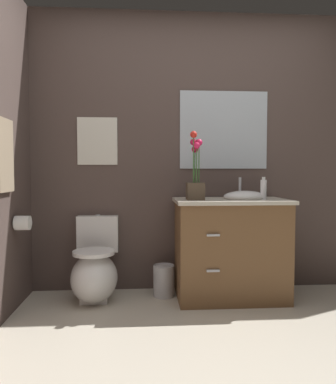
# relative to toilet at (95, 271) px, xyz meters

# --- Properties ---
(ground_plane) EXTENTS (9.73, 9.73, 0.00)m
(ground_plane) POSITION_rel_toilet_xyz_m (0.87, -1.20, -0.24)
(ground_plane) COLOR beige
(wall_back) EXTENTS (4.54, 0.05, 2.50)m
(wall_back) POSITION_rel_toilet_xyz_m (1.07, 0.30, 1.01)
(wall_back) COLOR #4C3D38
(wall_back) RESTS_ON ground_plane
(toilet) EXTENTS (0.38, 0.59, 0.69)m
(toilet) POSITION_rel_toilet_xyz_m (0.00, 0.00, 0.00)
(toilet) COLOR white
(toilet) RESTS_ON ground_plane
(vanity_cabinet) EXTENTS (0.94, 0.56, 1.02)m
(vanity_cabinet) POSITION_rel_toilet_xyz_m (1.14, -0.03, 0.19)
(vanity_cabinet) COLOR brown
(vanity_cabinet) RESTS_ON ground_plane
(flower_vase) EXTENTS (0.14, 0.14, 0.56)m
(flower_vase) POSITION_rel_toilet_xyz_m (0.83, -0.09, 0.77)
(flower_vase) COLOR #4C3D2D
(flower_vase) RESTS_ON vanity_cabinet
(soap_bottle) EXTENTS (0.05, 0.05, 0.19)m
(soap_bottle) POSITION_rel_toilet_xyz_m (1.39, -0.09, 0.68)
(soap_bottle) COLOR white
(soap_bottle) RESTS_ON vanity_cabinet
(trash_bin) EXTENTS (0.18, 0.18, 0.27)m
(trash_bin) POSITION_rel_toilet_xyz_m (0.58, 0.06, -0.11)
(trash_bin) COLOR #B7B7BC
(trash_bin) RESTS_ON ground_plane
(wall_poster) EXTENTS (0.35, 0.01, 0.42)m
(wall_poster) POSITION_rel_toilet_xyz_m (0.00, 0.27, 1.10)
(wall_poster) COLOR silver
(wall_mirror) EXTENTS (0.80, 0.01, 0.70)m
(wall_mirror) POSITION_rel_toilet_xyz_m (1.14, 0.27, 1.21)
(wall_mirror) COLOR #B2BCC6
(hanging_towel) EXTENTS (0.03, 0.28, 0.52)m
(hanging_towel) POSITION_rel_toilet_xyz_m (-0.57, -0.39, 0.94)
(hanging_towel) COLOR gray
(toilet_paper_roll) EXTENTS (0.11, 0.11, 0.11)m
(toilet_paper_roll) POSITION_rel_toilet_xyz_m (-0.52, -0.20, 0.44)
(toilet_paper_roll) COLOR white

